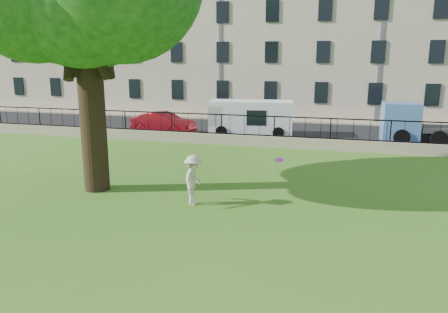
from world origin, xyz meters
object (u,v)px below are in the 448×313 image
(frisbee, at_px, (279,160))
(white_van, at_px, (251,118))
(man, at_px, (194,180))
(red_sedan, at_px, (163,123))
(blue_truck, at_px, (432,124))

(frisbee, height_order, white_van, white_van)
(man, distance_m, red_sedan, 14.11)
(frisbee, xyz_separation_m, red_sedan, (-9.25, 12.49, -1.02))
(frisbee, xyz_separation_m, white_van, (-3.69, 13.49, -0.62))
(frisbee, relative_size, white_van, 0.05)
(white_van, xyz_separation_m, blue_truck, (10.57, 0.00, 0.06))
(man, xyz_separation_m, blue_truck, (9.74, 13.58, 0.29))
(frisbee, relative_size, red_sedan, 0.06)
(white_van, distance_m, blue_truck, 10.57)
(red_sedan, bearing_deg, white_van, -72.78)
(blue_truck, bearing_deg, frisbee, -118.95)
(frisbee, bearing_deg, white_van, 105.29)
(man, height_order, red_sedan, man)
(red_sedan, height_order, white_van, white_van)
(blue_truck, bearing_deg, white_van, 178.08)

